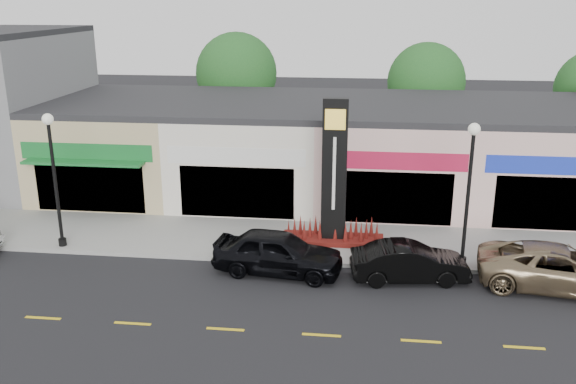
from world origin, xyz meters
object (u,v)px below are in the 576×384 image
at_px(lamp_west_near, 54,167).
at_px(car_gold_suv, 559,268).
at_px(lamp_east_near, 469,181).
at_px(car_black_sedan, 278,252).
at_px(pylon_sign, 334,193).
at_px(car_black_conv, 410,262).

relative_size(lamp_west_near, car_gold_suv, 0.99).
height_order(lamp_east_near, car_black_sedan, lamp_east_near).
xyz_separation_m(lamp_west_near, lamp_east_near, (16.00, 0.00, 0.00)).
bearing_deg(lamp_west_near, car_gold_suv, -3.90).
bearing_deg(car_gold_suv, pylon_sign, 78.11).
distance_m(lamp_west_near, lamp_east_near, 16.00).
distance_m(lamp_east_near, pylon_sign, 5.42).
bearing_deg(pylon_sign, car_black_conv, -45.62).
bearing_deg(car_black_sedan, car_black_conv, -83.76).
xyz_separation_m(pylon_sign, car_black_sedan, (-1.91, -2.92, -1.45)).
height_order(lamp_east_near, pylon_sign, pylon_sign).
relative_size(lamp_east_near, car_gold_suv, 0.99).
xyz_separation_m(lamp_west_near, car_black_conv, (13.92, -1.29, -2.78)).
relative_size(lamp_west_near, lamp_east_near, 1.00).
relative_size(car_black_sedan, car_black_conv, 1.14).
distance_m(pylon_sign, car_gold_suv, 8.78).
bearing_deg(car_black_sedan, lamp_east_near, -72.93).
xyz_separation_m(lamp_east_near, car_black_conv, (-2.08, -1.29, -2.78)).
bearing_deg(car_black_sedan, lamp_west_near, 89.43).
height_order(lamp_west_near, car_black_sedan, lamp_west_near).
bearing_deg(car_gold_suv, lamp_east_near, 75.68).
height_order(lamp_west_near, lamp_east_near, same).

